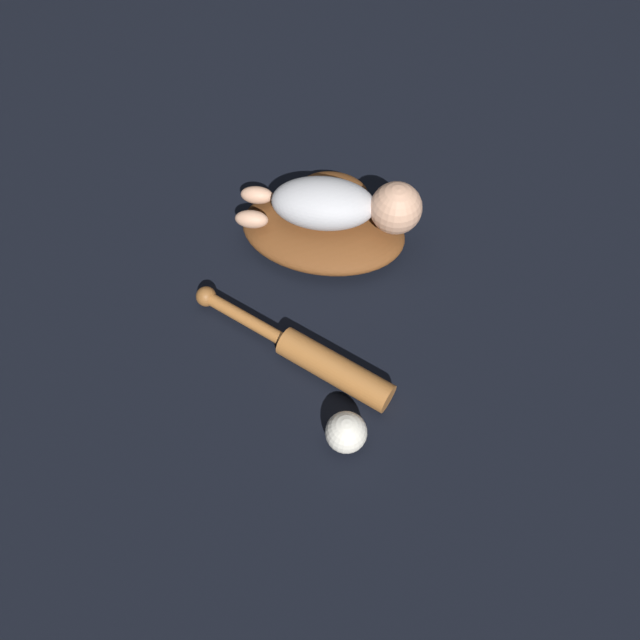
% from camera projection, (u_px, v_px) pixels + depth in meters
% --- Properties ---
extents(ground_plane, '(6.00, 6.00, 0.00)m').
position_uv_depth(ground_plane, '(321.00, 252.00, 1.31)').
color(ground_plane, black).
extents(baseball_glove, '(0.39, 0.34, 0.07)m').
position_uv_depth(baseball_glove, '(325.00, 223.00, 1.31)').
color(baseball_glove, brown).
rests_on(baseball_glove, ground).
extents(baby_figure, '(0.37, 0.16, 0.10)m').
position_uv_depth(baby_figure, '(342.00, 205.00, 1.23)').
color(baby_figure, '#B2B2B7').
rests_on(baby_figure, baseball_glove).
extents(baseball_bat, '(0.36, 0.29, 0.06)m').
position_uv_depth(baseball_bat, '(312.00, 356.00, 1.15)').
color(baseball_bat, '#9E602D').
rests_on(baseball_bat, ground).
extents(baseball, '(0.07, 0.07, 0.07)m').
position_uv_depth(baseball, '(346.00, 432.00, 1.06)').
color(baseball, silver).
rests_on(baseball, ground).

